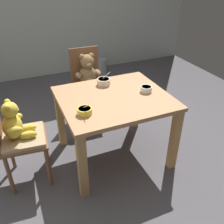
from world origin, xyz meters
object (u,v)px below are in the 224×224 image
object	(u,v)px
porridge_bowl_white_near_right	(146,89)
metal_pail	(100,67)
porridge_bowl_cream_far_center	(104,82)
porridge_bowl_yellow_near_left	(85,111)
teddy_chair_far_center	(88,76)
dining_table	(114,108)
teddy_chair_near_left	(17,131)

from	to	relation	value
porridge_bowl_white_near_right	metal_pail	bearing A→B (deg)	81.40
porridge_bowl_white_near_right	metal_pail	world-z (taller)	porridge_bowl_white_near_right
porridge_bowl_cream_far_center	metal_pail	xyz separation A→B (m)	(0.65, 1.86, -0.60)
porridge_bowl_yellow_near_left	porridge_bowl_white_near_right	xyz separation A→B (m)	(0.69, 0.16, -0.00)
metal_pail	teddy_chair_far_center	bearing A→B (deg)	-116.52
teddy_chair_far_center	porridge_bowl_yellow_near_left	world-z (taller)	teddy_chair_far_center
porridge_bowl_white_near_right	metal_pail	xyz separation A→B (m)	(0.33, 2.18, -0.60)
dining_table	teddy_chair_near_left	xyz separation A→B (m)	(-0.91, 0.03, -0.04)
dining_table	porridge_bowl_white_near_right	bearing A→B (deg)	-4.38
teddy_chair_near_left	teddy_chair_far_center	world-z (taller)	teddy_chair_far_center
metal_pail	porridge_bowl_yellow_near_left	bearing A→B (deg)	-113.46
porridge_bowl_yellow_near_left	porridge_bowl_cream_far_center	world-z (taller)	porridge_bowl_cream_far_center
porridge_bowl_cream_far_center	metal_pail	world-z (taller)	porridge_bowl_cream_far_center
dining_table	porridge_bowl_white_near_right	xyz separation A→B (m)	(0.33, -0.03, 0.15)
dining_table	porridge_bowl_yellow_near_left	distance (m)	0.42
teddy_chair_near_left	porridge_bowl_cream_far_center	distance (m)	0.98
porridge_bowl_cream_far_center	porridge_bowl_white_near_right	world-z (taller)	porridge_bowl_cream_far_center
teddy_chair_near_left	porridge_bowl_white_near_right	xyz separation A→B (m)	(1.25, -0.06, 0.19)
teddy_chair_far_center	porridge_bowl_white_near_right	world-z (taller)	teddy_chair_far_center
porridge_bowl_yellow_near_left	metal_pail	bearing A→B (deg)	66.54
porridge_bowl_cream_far_center	porridge_bowl_white_near_right	distance (m)	0.45
metal_pail	dining_table	bearing A→B (deg)	-107.14
teddy_chair_far_center	porridge_bowl_white_near_right	xyz separation A→B (m)	(0.31, -0.89, 0.16)
teddy_chair_far_center	porridge_bowl_cream_far_center	distance (m)	0.60
teddy_chair_near_left	porridge_bowl_cream_far_center	world-z (taller)	teddy_chair_near_left
teddy_chair_far_center	dining_table	bearing A→B (deg)	0.19
teddy_chair_far_center	metal_pail	size ratio (longest dim) A/B	3.07
dining_table	porridge_bowl_cream_far_center	bearing A→B (deg)	88.30
porridge_bowl_white_near_right	metal_pail	distance (m)	2.28
porridge_bowl_cream_far_center	teddy_chair_near_left	bearing A→B (deg)	-164.43
teddy_chair_near_left	metal_pail	bearing A→B (deg)	58.73
teddy_chair_near_left	teddy_chair_far_center	distance (m)	1.25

